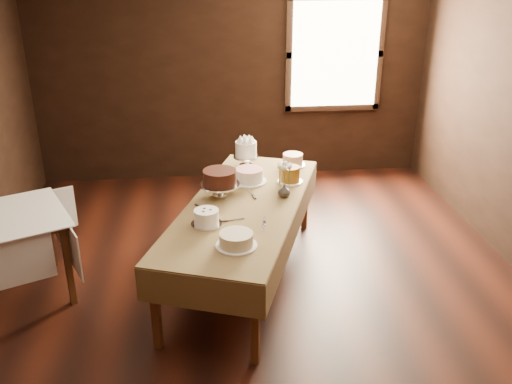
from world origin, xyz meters
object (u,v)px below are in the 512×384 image
object	(u,v)px
cake_server_a	(236,220)
cake_caramel	(290,175)
cake_server_e	(205,211)
cake_server_b	(264,226)
flower_vase	(284,191)
cake_chocolate	(220,184)
cake_speckled	(293,160)
cake_swirl	(206,218)
cake_server_c	(251,192)
cake_lattice	(249,176)
display_table	(244,209)
cake_meringue	(246,155)
side_table	(8,226)
cake_cream	(236,240)

from	to	relation	value
cake_server_a	cake_caramel	bearing A→B (deg)	40.95
cake_caramel	cake_server_e	size ratio (longest dim) A/B	1.06
cake_server_b	flower_vase	distance (m)	0.63
cake_chocolate	cake_speckled	bearing A→B (deg)	41.93
cake_swirl	flower_vase	bearing A→B (deg)	34.29
cake_caramel	cake_server_c	world-z (taller)	cake_caramel
cake_lattice	cake_caramel	world-z (taller)	cake_caramel
display_table	cake_meringue	size ratio (longest dim) A/B	8.93
side_table	cake_chocolate	distance (m)	1.83
display_table	cake_speckled	size ratio (longest dim) A/B	9.91
cake_caramel	cake_meringue	bearing A→B (deg)	128.89
cake_speckled	cake_server_a	world-z (taller)	cake_speckled
cake_server_a	cake_server_e	distance (m)	0.32
cake_meringue	cake_server_a	bearing A→B (deg)	-99.05
cake_cream	cake_server_b	world-z (taller)	cake_cream
cake_chocolate	cake_server_e	distance (m)	0.36
cake_meringue	cake_lattice	size ratio (longest dim) A/B	0.87
display_table	cake_cream	world-z (taller)	cake_cream
cake_cream	cake_server_a	size ratio (longest dim) A/B	1.51
cake_swirl	flower_vase	world-z (taller)	cake_swirl
cake_speckled	display_table	bearing A→B (deg)	-123.32
cake_meringue	cake_swirl	distance (m)	1.38
side_table	cake_chocolate	size ratio (longest dim) A/B	3.32
display_table	cake_chocolate	distance (m)	0.32
cake_meringue	flower_vase	size ratio (longest dim) A/B	2.44
cake_server_a	cake_server_c	world-z (taller)	same
cake_meringue	cake_caramel	size ratio (longest dim) A/B	1.15
cake_cream	cake_meringue	bearing A→B (deg)	82.37
cake_lattice	cake_server_b	world-z (taller)	cake_lattice
side_table	cake_cream	world-z (taller)	cake_cream
display_table	cake_chocolate	bearing A→B (deg)	136.03
cake_chocolate	flower_vase	distance (m)	0.59
cake_swirl	flower_vase	xyz separation A→B (m)	(0.71, 0.49, -0.00)
cake_cream	cake_server_b	distance (m)	0.39
cake_caramel	cake_chocolate	world-z (taller)	cake_chocolate
cake_swirl	cake_server_a	bearing A→B (deg)	13.02
side_table	cake_server_c	world-z (taller)	side_table
display_table	cake_server_c	bearing A→B (deg)	70.41
cake_caramel	cake_swirl	size ratio (longest dim) A/B	0.99
cake_speckled	cake_server_b	size ratio (longest dim) A/B	1.09
cake_cream	flower_vase	size ratio (longest dim) A/B	3.03
side_table	cake_speckled	world-z (taller)	cake_speckled
display_table	cake_lattice	bearing A→B (deg)	78.98
cake_cream	cake_server_b	size ratio (longest dim) A/B	1.51
cake_meringue	cake_server_a	xyz separation A→B (m)	(-0.20, -1.25, -0.12)
flower_vase	cake_swirl	bearing A→B (deg)	-145.71
side_table	cake_cream	xyz separation A→B (m)	(1.87, -0.67, 0.12)
cake_server_c	cake_server_e	xyz separation A→B (m)	(-0.43, -0.37, 0.00)
cake_server_a	cake_meringue	bearing A→B (deg)	68.82
cake_lattice	cake_swirl	distance (m)	0.98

